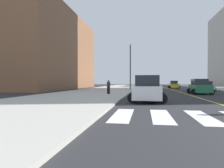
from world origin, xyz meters
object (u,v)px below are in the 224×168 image
at_px(car_red_third, 144,84).
at_px(car_green_fifth, 200,87).
at_px(car_black_sixth, 144,84).
at_px(car_yellow_fourth, 174,85).
at_px(car_silver_nearest, 207,86).
at_px(car_white_second, 148,89).
at_px(street_lamp, 130,63).
at_px(pedestrian_walking_west, 108,86).

relative_size(car_red_third, car_green_fifth, 0.95).
height_order(car_red_third, car_black_sixth, car_red_third).
height_order(car_red_third, car_yellow_fourth, car_red_third).
relative_size(car_silver_nearest, car_white_second, 0.80).
distance_m(car_red_third, street_lamp, 25.40).
height_order(car_green_fifth, street_lamp, street_lamp).
bearing_deg(car_yellow_fourth, car_green_fifth, 90.27).
height_order(car_silver_nearest, car_black_sixth, car_black_sixth).
bearing_deg(car_green_fifth, car_red_third, -78.13).
distance_m(car_red_third, pedestrian_walking_west, 39.06).
bearing_deg(car_green_fifth, car_white_second, 58.68).
height_order(car_silver_nearest, car_white_second, car_white_second).
height_order(car_white_second, car_black_sixth, car_white_second).
height_order(car_silver_nearest, car_red_third, car_red_third).
distance_m(car_yellow_fourth, street_lamp, 15.61).
relative_size(car_green_fifth, car_black_sixth, 1.14).
bearing_deg(car_red_third, street_lamp, -94.15).
xyz_separation_m(car_silver_nearest, car_red_third, (-10.83, 24.93, 0.07)).
relative_size(car_silver_nearest, car_yellow_fourth, 0.95).
height_order(car_silver_nearest, street_lamp, street_lamp).
height_order(car_white_second, car_green_fifth, car_white_second).
distance_m(car_white_second, car_yellow_fourth, 33.21).
bearing_deg(street_lamp, car_white_second, -82.26).
xyz_separation_m(car_silver_nearest, car_yellow_fourth, (-3.92, 11.73, 0.05)).
xyz_separation_m(car_black_sixth, street_lamp, (-2.54, -19.78, 4.23)).
relative_size(car_white_second, car_yellow_fourth, 1.18).
bearing_deg(car_green_fifth, car_silver_nearest, -110.44).
height_order(car_green_fifth, car_black_sixth, car_green_fifth).
distance_m(car_silver_nearest, car_green_fifth, 10.51).
bearing_deg(car_green_fifth, car_yellow_fourth, -89.16).
relative_size(car_yellow_fourth, pedestrian_walking_west, 2.48).
height_order(car_yellow_fourth, pedestrian_walking_west, car_yellow_fourth).
bearing_deg(car_black_sixth, car_silver_nearest, -62.49).
xyz_separation_m(car_yellow_fourth, street_lamp, (-9.40, -11.73, 4.18)).
bearing_deg(car_yellow_fourth, car_silver_nearest, 108.23).
xyz_separation_m(car_yellow_fourth, car_black_sixth, (-6.86, 8.04, -0.05)).
distance_m(pedestrian_walking_west, street_lamp, 14.56).
height_order(car_green_fifth, pedestrian_walking_west, car_green_fifth).
relative_size(car_white_second, car_green_fifth, 1.09).
bearing_deg(car_white_second, street_lamp, 100.10).
bearing_deg(car_yellow_fourth, car_red_third, -62.65).
xyz_separation_m(car_red_third, car_green_fifth, (7.11, -34.76, 0.05)).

